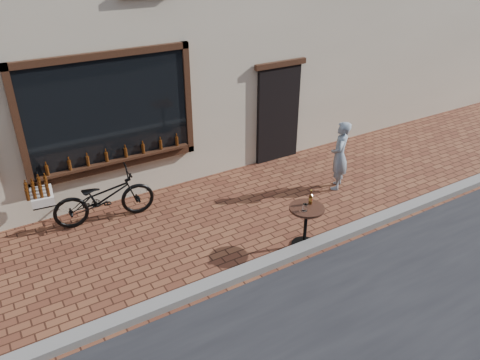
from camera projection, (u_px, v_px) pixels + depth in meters
ground at (302, 261)px, 7.68m from camera, size 90.00×90.00×0.00m
kerb at (295, 252)px, 7.80m from camera, size 90.00×0.25×0.12m
cargo_bicycle at (102, 197)px, 8.55m from camera, size 2.22×0.83×1.03m
bistro_table at (306, 218)px, 7.83m from camera, size 0.59×0.59×1.02m
pedestrian at (340, 156)px, 9.56m from camera, size 0.63×0.61×1.46m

